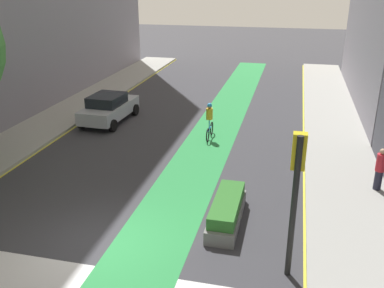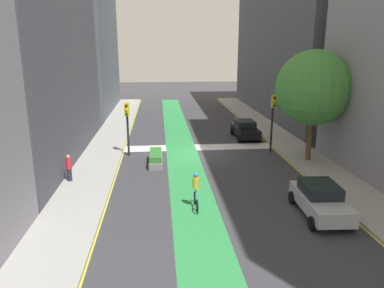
{
  "view_description": "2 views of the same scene",
  "coord_description": "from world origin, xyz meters",
  "px_view_note": "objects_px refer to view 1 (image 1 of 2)",
  "views": [
    {
      "loc": [
        5.2,
        -10.16,
        7.58
      ],
      "look_at": [
        1.55,
        5.11,
        1.43
      ],
      "focal_mm": 40.29,
      "sensor_mm": 36.0,
      "label": 1
    },
    {
      "loc": [
        3.12,
        26.79,
        7.95
      ],
      "look_at": [
        1.02,
        3.45,
        1.74
      ],
      "focal_mm": 34.41,
      "sensor_mm": 36.0,
      "label": 2
    }
  ],
  "objects_px": {
    "traffic_signal_near_right": "(296,179)",
    "cyclist_in_lane": "(210,120)",
    "median_planter": "(227,211)",
    "car_silver_left_far": "(109,108)",
    "pedestrian_sidewalk_right_a": "(380,169)"
  },
  "relations": [
    {
      "from": "traffic_signal_near_right",
      "to": "median_planter",
      "type": "bearing_deg",
      "value": 133.65
    },
    {
      "from": "traffic_signal_near_right",
      "to": "cyclist_in_lane",
      "type": "xyz_separation_m",
      "value": [
        -4.11,
        9.63,
        -1.85
      ]
    },
    {
      "from": "traffic_signal_near_right",
      "to": "car_silver_left_far",
      "type": "xyz_separation_m",
      "value": [
        -10.03,
        10.98,
        -2.02
      ]
    },
    {
      "from": "pedestrian_sidewalk_right_a",
      "to": "median_planter",
      "type": "bearing_deg",
      "value": -146.99
    },
    {
      "from": "traffic_signal_near_right",
      "to": "median_planter",
      "type": "xyz_separation_m",
      "value": [
        -2.04,
        2.14,
        -2.42
      ]
    },
    {
      "from": "cyclist_in_lane",
      "to": "car_silver_left_far",
      "type": "bearing_deg",
      "value": 167.13
    },
    {
      "from": "car_silver_left_far",
      "to": "pedestrian_sidewalk_right_a",
      "type": "relative_size",
      "value": 2.64
    },
    {
      "from": "cyclist_in_lane",
      "to": "median_planter",
      "type": "xyz_separation_m",
      "value": [
        2.07,
        -7.49,
        -0.57
      ]
    },
    {
      "from": "traffic_signal_near_right",
      "to": "median_planter",
      "type": "height_order",
      "value": "traffic_signal_near_right"
    },
    {
      "from": "car_silver_left_far",
      "to": "cyclist_in_lane",
      "type": "xyz_separation_m",
      "value": [
        5.92,
        -1.35,
        0.17
      ]
    },
    {
      "from": "cyclist_in_lane",
      "to": "pedestrian_sidewalk_right_a",
      "type": "bearing_deg",
      "value": -30.02
    },
    {
      "from": "car_silver_left_far",
      "to": "cyclist_in_lane",
      "type": "bearing_deg",
      "value": -12.87
    },
    {
      "from": "pedestrian_sidewalk_right_a",
      "to": "cyclist_in_lane",
      "type": "bearing_deg",
      "value": 149.98
    },
    {
      "from": "car_silver_left_far",
      "to": "pedestrian_sidewalk_right_a",
      "type": "distance_m",
      "value": 14.23
    },
    {
      "from": "cyclist_in_lane",
      "to": "pedestrian_sidewalk_right_a",
      "type": "distance_m",
      "value": 8.31
    }
  ]
}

